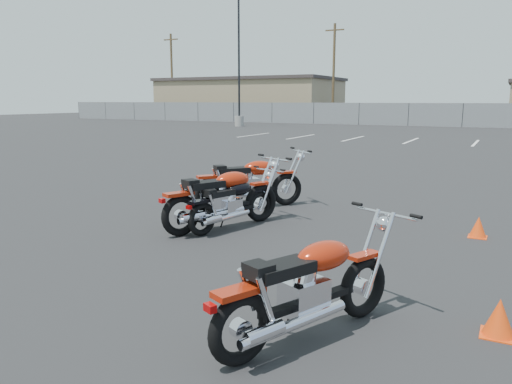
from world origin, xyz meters
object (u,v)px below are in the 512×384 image
at_px(motorcycle_front_red, 249,182).
at_px(motorcycle_third_red, 223,198).
at_px(motorcycle_rear_red, 309,288).
at_px(motorcycle_second_black, 232,203).

bearing_deg(motorcycle_front_red, motorcycle_third_red, -77.73).
height_order(motorcycle_front_red, motorcycle_rear_red, motorcycle_front_red).
height_order(motorcycle_second_black, motorcycle_rear_red, motorcycle_rear_red).
bearing_deg(motorcycle_third_red, motorcycle_second_black, 28.91).
bearing_deg(motorcycle_third_red, motorcycle_rear_red, -48.04).
relative_size(motorcycle_second_black, motorcycle_third_red, 0.84).
distance_m(motorcycle_second_black, motorcycle_third_red, 0.18).
height_order(motorcycle_third_red, motorcycle_rear_red, motorcycle_third_red).
bearing_deg(motorcycle_rear_red, motorcycle_third_red, 131.96).
bearing_deg(motorcycle_second_black, motorcycle_front_red, 107.68).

